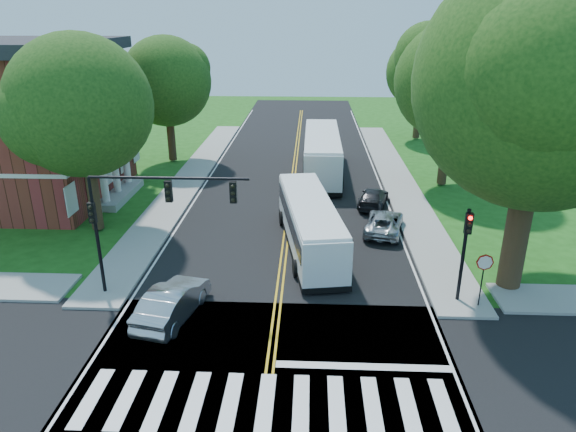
# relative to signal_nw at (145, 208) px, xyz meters

# --- Properties ---
(ground) EXTENTS (140.00, 140.00, 0.00)m
(ground) POSITION_rel_signal_nw_xyz_m (5.86, -6.43, -4.38)
(ground) COLOR #1B4D13
(ground) RESTS_ON ground
(road) EXTENTS (14.00, 96.00, 0.01)m
(road) POSITION_rel_signal_nw_xyz_m (5.86, 11.57, -4.37)
(road) COLOR black
(road) RESTS_ON ground
(cross_road) EXTENTS (60.00, 12.00, 0.01)m
(cross_road) POSITION_rel_signal_nw_xyz_m (5.86, -6.43, -4.37)
(cross_road) COLOR black
(cross_road) RESTS_ON ground
(center_line) EXTENTS (0.36, 70.00, 0.01)m
(center_line) POSITION_rel_signal_nw_xyz_m (5.86, 15.57, -4.36)
(center_line) COLOR gold
(center_line) RESTS_ON road
(edge_line_w) EXTENTS (0.12, 70.00, 0.01)m
(edge_line_w) POSITION_rel_signal_nw_xyz_m (-0.94, 15.57, -4.36)
(edge_line_w) COLOR silver
(edge_line_w) RESTS_ON road
(edge_line_e) EXTENTS (0.12, 70.00, 0.01)m
(edge_line_e) POSITION_rel_signal_nw_xyz_m (12.66, 15.57, -4.36)
(edge_line_e) COLOR silver
(edge_line_e) RESTS_ON road
(crosswalk) EXTENTS (12.60, 3.00, 0.01)m
(crosswalk) POSITION_rel_signal_nw_xyz_m (5.86, -6.93, -4.36)
(crosswalk) COLOR silver
(crosswalk) RESTS_ON road
(stop_bar) EXTENTS (6.60, 0.40, 0.01)m
(stop_bar) POSITION_rel_signal_nw_xyz_m (9.36, -4.83, -4.36)
(stop_bar) COLOR silver
(stop_bar) RESTS_ON road
(sidewalk_nw) EXTENTS (2.60, 40.00, 0.15)m
(sidewalk_nw) POSITION_rel_signal_nw_xyz_m (-2.44, 18.57, -4.30)
(sidewalk_nw) COLOR gray
(sidewalk_nw) RESTS_ON ground
(sidewalk_ne) EXTENTS (2.60, 40.00, 0.15)m
(sidewalk_ne) POSITION_rel_signal_nw_xyz_m (14.16, 18.57, -4.30)
(sidewalk_ne) COLOR gray
(sidewalk_ne) RESTS_ON ground
(tree_ne_big) EXTENTS (10.80, 10.80, 14.91)m
(tree_ne_big) POSITION_rel_signal_nw_xyz_m (16.86, 1.57, 5.24)
(tree_ne_big) COLOR #311D13
(tree_ne_big) RESTS_ON ground
(tree_west_near) EXTENTS (8.00, 8.00, 11.40)m
(tree_west_near) POSITION_rel_signal_nw_xyz_m (-5.64, 7.57, 3.15)
(tree_west_near) COLOR #311D13
(tree_west_near) RESTS_ON ground
(tree_west_far) EXTENTS (7.60, 7.60, 10.67)m
(tree_west_far) POSITION_rel_signal_nw_xyz_m (-5.14, 23.57, 2.62)
(tree_west_far) COLOR #311D13
(tree_west_far) RESTS_ON ground
(tree_east_mid) EXTENTS (8.40, 8.40, 11.93)m
(tree_east_mid) POSITION_rel_signal_nw_xyz_m (17.36, 17.57, 3.48)
(tree_east_mid) COLOR #311D13
(tree_east_mid) RESTS_ON ground
(tree_east_far) EXTENTS (7.20, 7.20, 10.34)m
(tree_east_far) POSITION_rel_signal_nw_xyz_m (18.36, 33.57, 2.48)
(tree_east_far) COLOR #311D13
(tree_east_far) RESTS_ON ground
(signal_nw) EXTENTS (7.15, 0.46, 5.66)m
(signal_nw) POSITION_rel_signal_nw_xyz_m (0.00, 0.00, 0.00)
(signal_nw) COLOR black
(signal_nw) RESTS_ON ground
(signal_ne) EXTENTS (0.30, 0.46, 4.40)m
(signal_ne) POSITION_rel_signal_nw_xyz_m (14.06, 0.01, -1.41)
(signal_ne) COLOR black
(signal_ne) RESTS_ON ground
(stop_sign) EXTENTS (0.76, 0.08, 2.53)m
(stop_sign) POSITION_rel_signal_nw_xyz_m (14.86, -0.45, -2.35)
(stop_sign) COLOR black
(stop_sign) RESTS_ON ground
(bus_lead) EXTENTS (4.07, 11.13, 2.81)m
(bus_lead) POSITION_rel_signal_nw_xyz_m (7.24, 5.66, -2.88)
(bus_lead) COLOR white
(bus_lead) RESTS_ON road
(bus_follow) EXTENTS (3.18, 12.93, 3.35)m
(bus_follow) POSITION_rel_signal_nw_xyz_m (8.15, 20.22, -2.60)
(bus_follow) COLOR white
(bus_follow) RESTS_ON road
(hatchback) EXTENTS (2.56, 4.86, 1.52)m
(hatchback) POSITION_rel_signal_nw_xyz_m (1.41, -1.81, -3.61)
(hatchback) COLOR #AAADB1
(hatchback) RESTS_ON road
(suv) EXTENTS (3.01, 4.81, 1.24)m
(suv) POSITION_rel_signal_nw_xyz_m (11.72, 8.10, -3.75)
(suv) COLOR #A6A9AD
(suv) RESTS_ON road
(dark_sedan) EXTENTS (2.71, 4.48, 1.21)m
(dark_sedan) POSITION_rel_signal_nw_xyz_m (11.58, 12.68, -3.76)
(dark_sedan) COLOR black
(dark_sedan) RESTS_ON road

